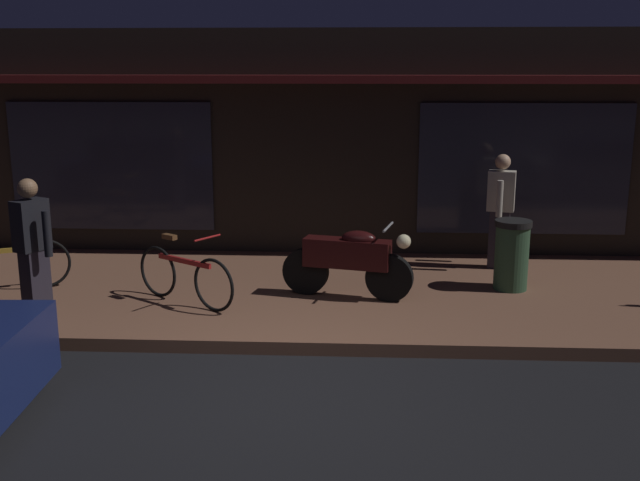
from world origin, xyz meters
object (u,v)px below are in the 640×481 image
Objects in this scene: trash_bin at (512,254)px; bicycle_parked at (185,276)px; person_bystander at (500,209)px; person_photographer at (33,248)px; bicycle_extra at (4,265)px; motorcycle at (350,260)px.

bicycle_parked is at bearing -168.40° from trash_bin.
person_bystander reaches higher than trash_bin.
person_photographer is at bearing -164.40° from trash_bin.
trash_bin reaches higher than bicycle_extra.
person_photographer is at bearing -162.83° from motorcycle.
motorcycle reaches higher than bicycle_extra.
trash_bin is at bearing 12.90° from motorcycle.
motorcycle is 4.51m from bicycle_extra.
trash_bin is at bearing 4.08° from bicycle_extra.
trash_bin is at bearing 11.60° from bicycle_parked.
person_photographer is (0.92, -1.12, 0.52)m from bicycle_extra.
person_photographer is 1.80× the size of trash_bin.
trash_bin is (6.63, 0.47, 0.11)m from bicycle_extra.
bicycle_parked is 0.92× the size of bicycle_extra.
person_bystander is 1.15m from trash_bin.
bicycle_parked is at bearing -155.21° from person_bystander.
bicycle_extra is 1.64× the size of trash_bin.
bicycle_parked is 1.50× the size of trash_bin.
motorcycle is 1.10× the size of bicycle_extra.
bicycle_extra is 6.86m from person_bystander.
bicycle_parked is (-2.03, -0.37, -0.14)m from motorcycle.
person_photographer is at bearing -155.01° from person_bystander.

